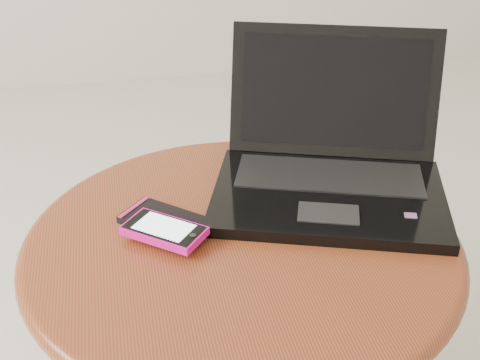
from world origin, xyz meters
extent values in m
cylinder|color=maroon|center=(0.06, 0.02, 0.48)|extent=(0.59, 0.59, 0.03)
torus|color=maroon|center=(0.06, 0.02, 0.48)|extent=(0.62, 0.62, 0.03)
cube|color=black|center=(0.21, 0.08, 0.50)|extent=(0.41, 0.34, 0.02)
cube|color=black|center=(0.23, 0.13, 0.51)|extent=(0.31, 0.20, 0.00)
cube|color=black|center=(0.19, 0.02, 0.51)|extent=(0.10, 0.08, 0.00)
cube|color=red|center=(0.30, -0.01, 0.51)|extent=(0.02, 0.02, 0.00)
cube|color=black|center=(0.26, 0.23, 0.61)|extent=(0.34, 0.18, 0.21)
cube|color=black|center=(0.26, 0.22, 0.61)|extent=(0.30, 0.15, 0.17)
cube|color=black|center=(-0.04, 0.07, 0.50)|extent=(0.14, 0.14, 0.01)
cube|color=#B22656|center=(-0.08, 0.11, 0.51)|extent=(0.05, 0.05, 0.00)
cube|color=#F10F97|center=(-0.04, 0.03, 0.51)|extent=(0.12, 0.12, 0.01)
cube|color=black|center=(-0.04, 0.03, 0.52)|extent=(0.12, 0.11, 0.00)
cube|color=#C8F3F1|center=(-0.04, 0.03, 0.52)|extent=(0.09, 0.08, 0.00)
cylinder|color=black|center=(-0.01, 0.00, 0.52)|extent=(0.01, 0.01, 0.00)
camera|label=1|loc=(-0.10, -0.72, 1.01)|focal=48.77mm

